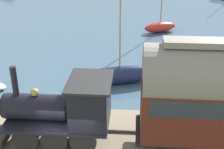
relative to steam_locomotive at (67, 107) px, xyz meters
name	(u,v)px	position (x,y,z in m)	size (l,w,h in m)	color
rail_embankment	(72,147)	(0.00, -0.13, -2.11)	(5.87, 56.00, 0.70)	gray
steam_locomotive	(67,107)	(0.00, 0.00, 0.00)	(2.37, 5.11, 3.50)	black
sailboat_navy	(120,75)	(7.16, -1.90, -1.74)	(2.54, 5.96, 8.44)	#192347
sailboat_red	(160,26)	(18.81, -5.27, -1.82)	(2.52, 3.55, 8.19)	#B72D23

